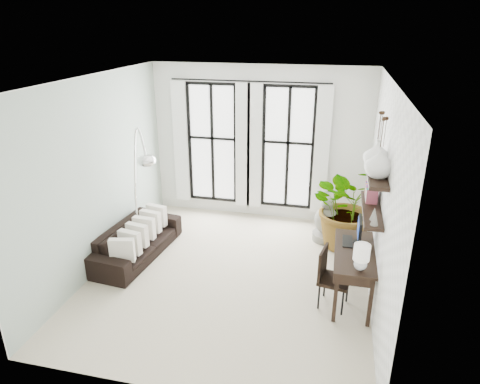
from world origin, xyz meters
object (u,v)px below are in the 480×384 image
(desk_chair, at_px, (329,274))
(arc_lamp, at_px, (140,164))
(plant, at_px, (349,205))
(desk, at_px, (354,256))
(sofa, at_px, (137,241))
(buddha, at_px, (326,222))

(desk_chair, bearing_deg, arc_lamp, 176.93)
(plant, xyz_separation_m, desk_chair, (-0.26, -1.93, -0.30))
(plant, bearing_deg, desk, -87.65)
(desk_chair, xyz_separation_m, arc_lamp, (-3.30, 0.85, 1.18))
(sofa, height_order, plant, plant)
(sofa, bearing_deg, arc_lamp, -27.13)
(plant, distance_m, desk_chair, 1.97)
(sofa, distance_m, desk_chair, 3.49)
(plant, bearing_deg, desk_chair, -97.78)
(plant, xyz_separation_m, buddha, (-0.39, 0.13, -0.45))
(sofa, relative_size, arc_lamp, 0.86)
(plant, xyz_separation_m, arc_lamp, (-3.56, -1.07, 0.88))
(plant, distance_m, buddha, 0.61)
(desk, bearing_deg, desk_chair, -149.81)
(buddha, bearing_deg, arc_lamp, -159.28)
(desk, bearing_deg, plant, 92.35)
(desk_chair, height_order, arc_lamp, arc_lamp)
(desk, height_order, desk_chair, desk)
(desk, height_order, buddha, desk)
(arc_lamp, height_order, buddha, arc_lamp)
(arc_lamp, relative_size, buddha, 2.63)
(sofa, relative_size, plant, 1.23)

